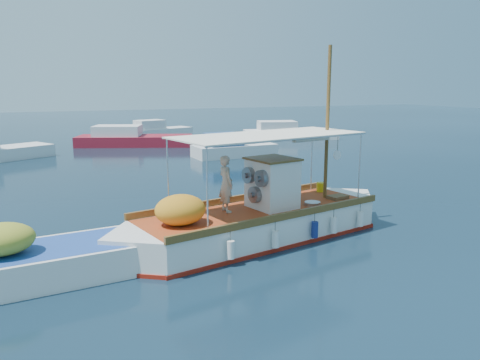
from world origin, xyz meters
name	(u,v)px	position (x,y,z in m)	size (l,w,h in m)	color
ground	(256,235)	(0.00, 0.00, 0.00)	(160.00, 160.00, 0.00)	black
fishing_caique	(258,222)	(-0.08, -0.30, 0.54)	(9.92, 4.13, 6.17)	white
dinghy	(43,265)	(-6.27, -1.04, 0.37)	(7.25, 2.50, 1.78)	white
bg_boat_n	(131,140)	(0.72, 24.29, 0.49)	(9.29, 5.86, 1.80)	maroon
bg_boat_ne	(232,149)	(5.80, 15.78, 0.49)	(5.59, 2.40, 1.80)	silver
bg_boat_e	(287,133)	(14.37, 23.51, 0.49)	(8.56, 4.73, 1.80)	silver
bg_boat_far_n	(157,132)	(4.13, 29.78, 0.49)	(6.55, 3.67, 1.80)	silver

